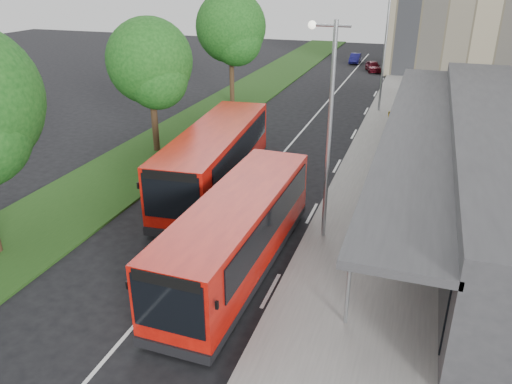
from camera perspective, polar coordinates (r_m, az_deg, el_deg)
ground at (r=19.26m, az=-5.99°, el=-6.05°), size 120.00×120.00×0.00m
pavement at (r=36.34m, az=16.33°, el=7.87°), size 5.00×80.00×0.15m
grass_verge at (r=39.01m, az=-3.26°, el=9.83°), size 5.00×80.00×0.10m
lane_centre_line at (r=32.36m, az=5.05°, el=6.69°), size 0.12×70.00×0.01m
kerb_dashes at (r=35.59m, az=11.85°, el=7.88°), size 0.12×56.00×0.01m
station_building at (r=24.53m, az=26.32°, el=3.50°), size 7.70×26.00×4.00m
tree_mid at (r=28.40m, az=-11.98°, el=13.82°), size 4.65×4.65×7.46m
tree_far at (r=39.03m, az=-2.87°, el=17.86°), size 5.22×5.22×8.39m
lamp_post_near at (r=18.01m, az=8.20°, el=8.01°), size 1.44×0.28×8.00m
lamp_post_far at (r=37.50m, az=14.41°, el=15.84°), size 1.44×0.28×8.00m
bus_main at (r=17.05m, az=-2.08°, el=-4.74°), size 2.67×9.78×2.75m
bus_second at (r=23.33m, az=-4.66°, el=3.70°), size 3.62×10.77×3.00m
litter_bin at (r=26.53m, az=14.85°, el=3.33°), size 0.64×0.64×0.88m
bollard at (r=34.29m, az=14.94°, el=8.08°), size 0.20×0.20×0.99m
car_near at (r=54.28m, az=13.24°, el=13.82°), size 2.11×3.36×1.06m
car_far at (r=59.08m, az=11.28°, el=14.76°), size 1.15×3.14×1.03m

